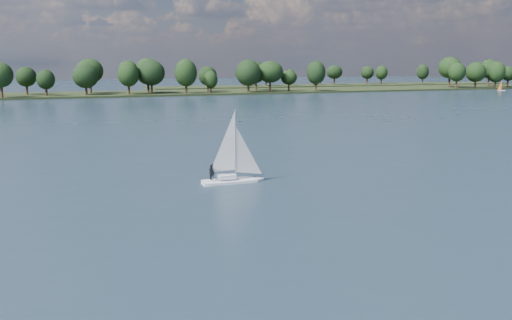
% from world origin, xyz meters
% --- Properties ---
extents(ground, '(700.00, 700.00, 0.00)m').
position_xyz_m(ground, '(0.00, 100.00, 0.00)').
color(ground, '#233342').
rests_on(ground, ground).
extents(far_shore, '(660.00, 40.00, 1.50)m').
position_xyz_m(far_shore, '(0.00, 212.00, 0.00)').
color(far_shore, black).
rests_on(far_shore, ground).
extents(far_shore_back, '(220.00, 30.00, 1.40)m').
position_xyz_m(far_shore_back, '(160.00, 260.00, 0.00)').
color(far_shore_back, black).
rests_on(far_shore_back, ground).
extents(sailboat, '(6.20, 1.83, 8.13)m').
position_xyz_m(sailboat, '(10.47, 32.54, 2.27)').
color(sailboat, white).
rests_on(sailboat, ground).
extents(dinghy_orange, '(3.27, 2.81, 5.00)m').
position_xyz_m(dinghy_orange, '(197.50, 179.07, 1.18)').
color(dinghy_orange, silver).
rests_on(dinghy_orange, ground).
extents(treeline, '(562.98, 73.65, 18.39)m').
position_xyz_m(treeline, '(-5.08, 207.43, 8.19)').
color(treeline, black).
rests_on(treeline, ground).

